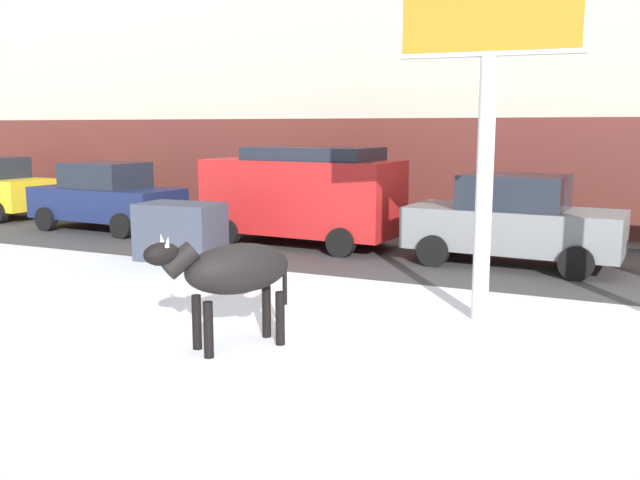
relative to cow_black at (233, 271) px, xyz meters
name	(u,v)px	position (x,y,z in m)	size (l,w,h in m)	color
ground_plane	(237,370)	(0.47, -0.70, -0.99)	(120.00, 120.00, 0.00)	white
road_strip	(427,255)	(0.47, 7.19, -0.99)	(60.00, 5.60, 0.01)	#423F3F
cow_black	(233,271)	(0.00, 0.00, 0.00)	(1.41, 1.80, 1.54)	black
billboard	(491,13)	(2.56, 2.62, 3.32)	(2.53, 0.42, 5.56)	silver
car_navy_sedan	(107,197)	(-8.47, 7.17, -0.09)	(4.29, 2.17, 1.84)	#19234C
car_red_van	(303,193)	(-2.59, 7.25, 0.25)	(4.70, 2.32, 2.32)	red
car_grey_sedan	(513,221)	(2.31, 6.89, -0.09)	(4.29, 2.17, 1.84)	slate
pedestrian_near_billboard	(498,204)	(1.43, 10.12, -0.11)	(0.36, 0.24, 1.73)	#282833
dumpster	(181,231)	(-4.14, 4.57, -0.39)	(1.70, 1.10, 1.20)	#383D4C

